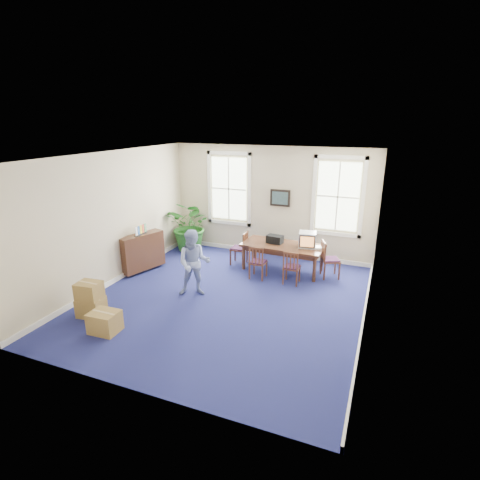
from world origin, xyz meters
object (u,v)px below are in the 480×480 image
at_px(cardboard_boxes, 101,298).
at_px(man, 194,263).
at_px(crt_tv, 307,240).
at_px(conference_table, 282,257).
at_px(chair_near_left, 258,262).
at_px(potted_plant, 191,226).
at_px(credenza, 142,254).

bearing_deg(cardboard_boxes, man, 49.70).
bearing_deg(crt_tv, cardboard_boxes, -142.01).
xyz_separation_m(man, cardboard_boxes, (-1.33, -1.57, -0.39)).
bearing_deg(conference_table, cardboard_boxes, -123.56).
distance_m(chair_near_left, potted_plant, 2.91).
distance_m(man, cardboard_boxes, 2.10).
relative_size(crt_tv, cardboard_boxes, 0.35).
relative_size(chair_near_left, potted_plant, 0.56).
xyz_separation_m(crt_tv, chair_near_left, (-1.07, -0.78, -0.48)).
height_order(crt_tv, man, man).
distance_m(crt_tv, cardboard_boxes, 5.16).
xyz_separation_m(crt_tv, potted_plant, (-3.67, 0.46, -0.14)).
distance_m(conference_table, credenza, 3.75).
relative_size(chair_near_left, credenza, 0.73).
bearing_deg(cardboard_boxes, chair_near_left, 51.68).
bearing_deg(cardboard_boxes, conference_table, 53.01).
bearing_deg(chair_near_left, crt_tv, -143.44).
height_order(chair_near_left, cardboard_boxes, chair_near_left).
xyz_separation_m(conference_table, potted_plant, (-3.04, 0.51, 0.42)).
xyz_separation_m(chair_near_left, credenza, (-3.02, -0.70, 0.04)).
bearing_deg(potted_plant, cardboard_boxes, -87.06).
relative_size(man, credenza, 1.28).
height_order(credenza, cardboard_boxes, credenza).
relative_size(conference_table, man, 1.37).
bearing_deg(chair_near_left, man, 54.49).
xyz_separation_m(conference_table, cardboard_boxes, (-2.82, -3.75, 0.03)).
height_order(man, credenza, man).
distance_m(potted_plant, cardboard_boxes, 4.28).
distance_m(conference_table, cardboard_boxes, 4.69).
height_order(conference_table, cardboard_boxes, cardboard_boxes).
height_order(conference_table, chair_near_left, chair_near_left).
bearing_deg(cardboard_boxes, potted_plant, 92.94).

